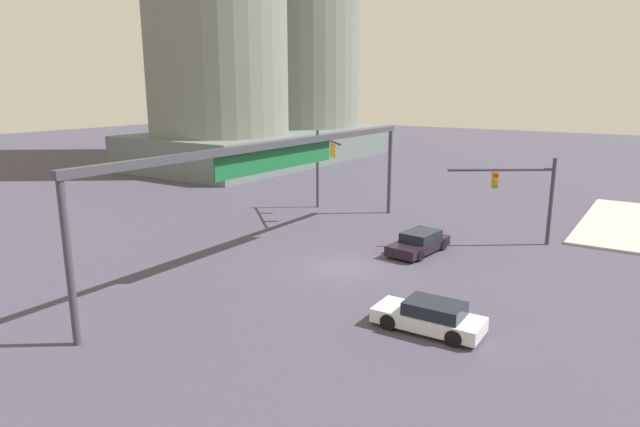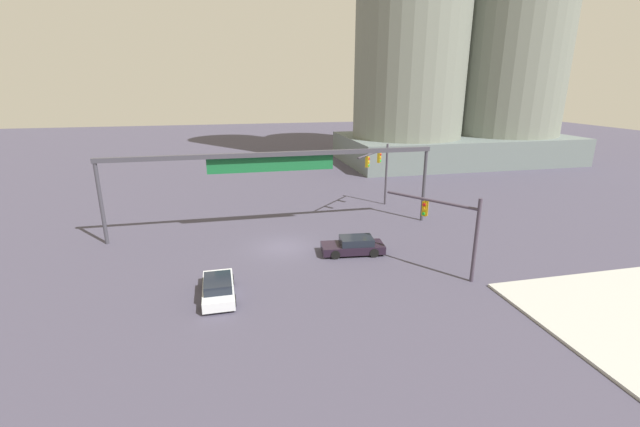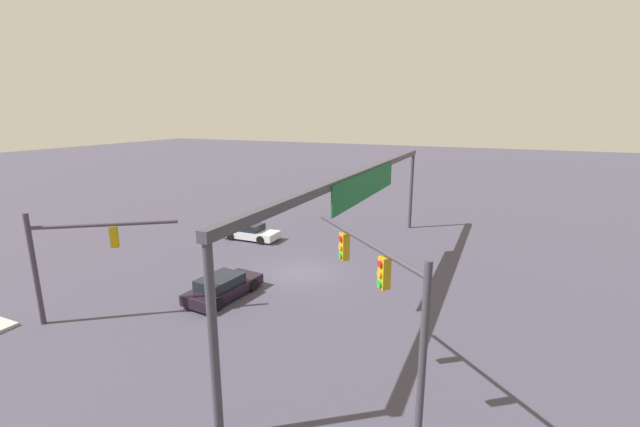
{
  "view_description": "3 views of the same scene",
  "coord_description": "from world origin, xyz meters",
  "px_view_note": "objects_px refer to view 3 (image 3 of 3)",
  "views": [
    {
      "loc": [
        -23.22,
        -13.9,
        9.25
      ],
      "look_at": [
        2.42,
        2.99,
        2.06
      ],
      "focal_mm": 30.37,
      "sensor_mm": 36.0,
      "label": 1
    },
    {
      "loc": [
        -3.72,
        -28.85,
        11.58
      ],
      "look_at": [
        2.99,
        0.8,
        2.16
      ],
      "focal_mm": 23.64,
      "sensor_mm": 36.0,
      "label": 2
    },
    {
      "loc": [
        21.28,
        10.74,
        9.5
      ],
      "look_at": [
        -1.83,
        0.35,
        3.34
      ],
      "focal_mm": 23.53,
      "sensor_mm": 36.0,
      "label": 3
    }
  ],
  "objects_px": {
    "sedan_car_waiting_far": "(223,287)",
    "traffic_signal_near_corner": "(386,297)",
    "traffic_signal_opposite_side": "(71,250)",
    "sedan_car_approaching": "(250,232)"
  },
  "relations": [
    {
      "from": "sedan_car_approaching",
      "to": "sedan_car_waiting_far",
      "type": "distance_m",
      "value": 10.34
    },
    {
      "from": "traffic_signal_near_corner",
      "to": "sedan_car_waiting_far",
      "type": "bearing_deg",
      "value": 14.62
    },
    {
      "from": "traffic_signal_opposite_side",
      "to": "sedan_car_approaching",
      "type": "xyz_separation_m",
      "value": [
        -14.14,
        0.08,
        -2.91
      ]
    },
    {
      "from": "sedan_car_waiting_far",
      "to": "traffic_signal_near_corner",
      "type": "bearing_deg",
      "value": -112.58
    },
    {
      "from": "traffic_signal_near_corner",
      "to": "traffic_signal_opposite_side",
      "type": "bearing_deg",
      "value": 40.37
    },
    {
      "from": "traffic_signal_near_corner",
      "to": "sedan_car_waiting_far",
      "type": "height_order",
      "value": "traffic_signal_near_corner"
    },
    {
      "from": "traffic_signal_opposite_side",
      "to": "traffic_signal_near_corner",
      "type": "bearing_deg",
      "value": -38.13
    },
    {
      "from": "traffic_signal_opposite_side",
      "to": "sedan_car_approaching",
      "type": "bearing_deg",
      "value": 54.47
    },
    {
      "from": "sedan_car_approaching",
      "to": "traffic_signal_near_corner",
      "type": "bearing_deg",
      "value": -46.47
    },
    {
      "from": "traffic_signal_opposite_side",
      "to": "sedan_car_waiting_far",
      "type": "bearing_deg",
      "value": 11.51
    }
  ]
}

